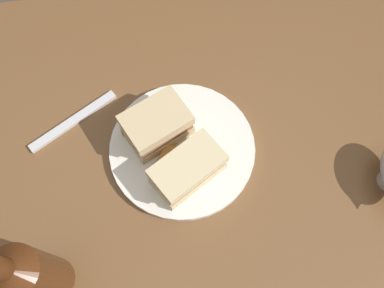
% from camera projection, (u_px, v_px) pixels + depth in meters
% --- Properties ---
extents(ground_plane, '(6.00, 6.00, 0.00)m').
position_uv_depth(ground_plane, '(197.00, 230.00, 1.42)').
color(ground_plane, '#4C4238').
extents(dining_table, '(1.20, 0.79, 0.77)m').
position_uv_depth(dining_table, '(198.00, 203.00, 1.06)').
color(dining_table, brown).
rests_on(dining_table, ground).
extents(plate, '(0.26, 0.26, 0.01)m').
position_uv_depth(plate, '(182.00, 149.00, 0.70)').
color(plate, silver).
rests_on(plate, dining_table).
extents(sandwich_half_left, '(0.13, 0.11, 0.06)m').
position_uv_depth(sandwich_half_left, '(157.00, 125.00, 0.68)').
color(sandwich_half_left, '#CCB284').
rests_on(sandwich_half_left, plate).
extents(sandwich_half_right, '(0.14, 0.12, 0.06)m').
position_uv_depth(sandwich_half_right, '(188.00, 169.00, 0.65)').
color(sandwich_half_right, beige).
rests_on(sandwich_half_right, plate).
extents(potato_wedge_front, '(0.03, 0.04, 0.02)m').
position_uv_depth(potato_wedge_front, '(170.00, 182.00, 0.66)').
color(potato_wedge_front, gold).
rests_on(potato_wedge_front, plate).
extents(potato_wedge_middle, '(0.05, 0.04, 0.02)m').
position_uv_depth(potato_wedge_middle, '(171.00, 173.00, 0.67)').
color(potato_wedge_middle, '#AD702D').
rests_on(potato_wedge_middle, plate).
extents(potato_wedge_back, '(0.05, 0.04, 0.02)m').
position_uv_depth(potato_wedge_back, '(137.00, 134.00, 0.69)').
color(potato_wedge_back, '#B77F33').
rests_on(potato_wedge_back, plate).
extents(potato_wedge_left_edge, '(0.04, 0.05, 0.02)m').
position_uv_depth(potato_wedge_left_edge, '(168.00, 157.00, 0.68)').
color(potato_wedge_left_edge, '#AD702D').
rests_on(potato_wedge_left_edge, plate).
extents(potato_wedge_right_edge, '(0.04, 0.04, 0.02)m').
position_uv_depth(potato_wedge_right_edge, '(176.00, 184.00, 0.66)').
color(potato_wedge_right_edge, gold).
rests_on(potato_wedge_right_edge, plate).
extents(potato_wedge_stray, '(0.05, 0.03, 0.02)m').
position_uv_depth(potato_wedge_stray, '(146.00, 141.00, 0.69)').
color(potato_wedge_stray, '#B77F33').
rests_on(potato_wedge_stray, plate).
extents(cider_bottle, '(0.07, 0.07, 0.26)m').
position_uv_depth(cider_bottle, '(29.00, 275.00, 0.53)').
color(cider_bottle, '#47230F').
rests_on(cider_bottle, dining_table).
extents(fork, '(0.16, 0.11, 0.01)m').
position_uv_depth(fork, '(73.00, 121.00, 0.73)').
color(fork, silver).
rests_on(fork, dining_table).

